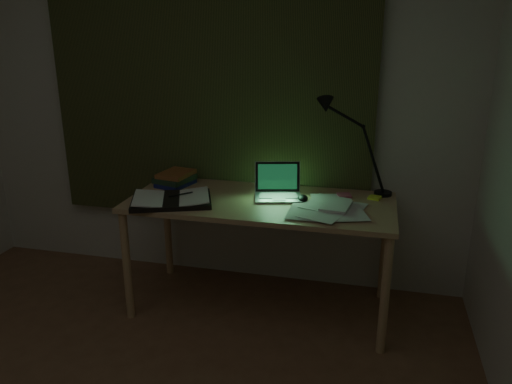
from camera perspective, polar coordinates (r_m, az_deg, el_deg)
wall_back at (r=3.42m, az=-5.32°, el=10.22°), size 3.50×0.00×2.50m
curtain at (r=3.36m, az=-5.64°, el=13.50°), size 2.20×0.06×2.00m
desk at (r=3.16m, az=0.52°, el=-7.23°), size 1.60×0.70×0.73m
laptop at (r=3.02m, az=2.58°, el=1.07°), size 0.35×0.38×0.20m
open_textbook at (r=3.02m, az=-9.64°, el=-0.82°), size 0.55×0.48×0.04m
book_stack at (r=3.34m, az=-9.15°, el=1.58°), size 0.22×0.26×0.09m
loose_papers at (r=2.93m, az=8.15°, el=-1.51°), size 0.38×0.40×0.02m
mouse at (r=3.01m, az=5.38°, el=-0.71°), size 0.08×0.11×0.04m
sticky_yellow at (r=3.13m, az=13.41°, el=-0.63°), size 0.09×0.09×0.01m
sticky_pink at (r=3.12m, az=10.06°, el=-0.41°), size 0.10×0.10×0.02m
desk_lamp at (r=3.14m, az=14.70°, el=4.77°), size 0.45×0.38×0.59m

